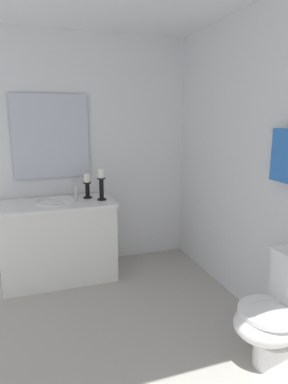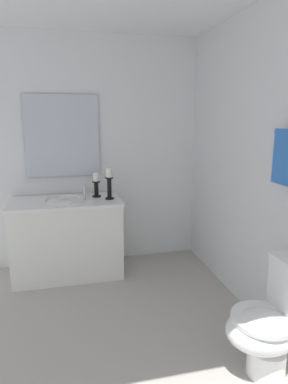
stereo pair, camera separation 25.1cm
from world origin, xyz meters
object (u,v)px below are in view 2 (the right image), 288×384
(mirror, at_px, (62,136))
(candle_holder_tall, at_px, (109,183))
(vanity_cabinet, at_px, (68,238))
(candle_holder_short, at_px, (96,184))
(sink_basin, at_px, (66,204))
(towel_near_vanity, at_px, (283,157))
(toilet, at_px, (272,322))

(mirror, height_order, candle_holder_tall, mirror)
(vanity_cabinet, xyz_separation_m, candle_holder_short, (-0.08, 0.32, 0.53))
(vanity_cabinet, relative_size, sink_basin, 2.77)
(vanity_cabinet, xyz_separation_m, mirror, (-0.28, 0.00, 1.02))
(vanity_cabinet, distance_m, mirror, 1.05)
(sink_basin, relative_size, candle_holder_tall, 1.28)
(towel_near_vanity, bearing_deg, sink_basin, -135.06)
(sink_basin, relative_size, towel_near_vanity, 1.10)
(vanity_cabinet, height_order, sink_basin, sink_basin)
(sink_basin, xyz_separation_m, candle_holder_tall, (0.05, 0.44, 0.21))
(sink_basin, height_order, toilet, sink_basin)
(candle_holder_short, distance_m, toilet, 2.10)
(candle_holder_short, bearing_deg, towel_near_vanity, 36.26)
(candle_holder_short, bearing_deg, sink_basin, -75.88)
(toilet, distance_m, towel_near_vanity, 1.06)
(candle_holder_short, bearing_deg, mirror, -122.27)
(mirror, xyz_separation_m, candle_holder_tall, (0.33, 0.44, -0.45))
(mirror, distance_m, candle_holder_tall, 0.71)
(candle_holder_tall, xyz_separation_m, towel_near_vanity, (1.37, 0.98, 0.39))
(candle_holder_tall, bearing_deg, toilet, 24.69)
(mirror, height_order, candle_holder_short, mirror)
(sink_basin, relative_size, mirror, 0.48)
(sink_basin, distance_m, toilet, 2.15)
(mirror, bearing_deg, towel_near_vanity, 39.83)
(mirror, bearing_deg, vanity_cabinet, -0.01)
(candle_holder_short, xyz_separation_m, toilet, (1.82, 0.89, -0.56))
(vanity_cabinet, height_order, towel_near_vanity, towel_near_vanity)
(vanity_cabinet, bearing_deg, candle_holder_short, 104.07)
(candle_holder_short, height_order, toilet, candle_holder_short)
(candle_holder_tall, bearing_deg, vanity_cabinet, -96.44)
(vanity_cabinet, distance_m, candle_holder_tall, 0.72)
(mirror, distance_m, towel_near_vanity, 2.21)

